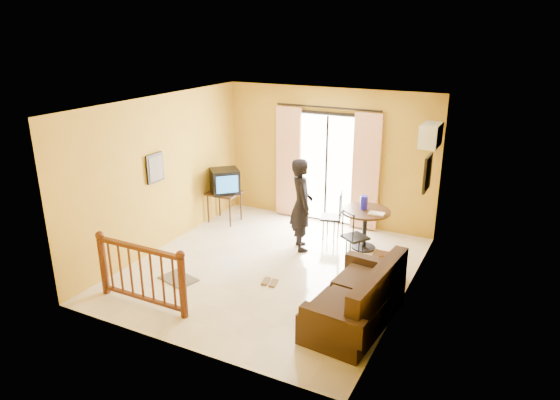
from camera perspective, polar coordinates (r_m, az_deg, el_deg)
The scene contains 19 objects.
ground at distance 8.64m, azimuth -0.99°, elevation -7.78°, with size 5.00×5.00×0.00m, color beige.
room_shell at distance 8.01m, azimuth -1.06°, elevation 3.14°, with size 5.00×5.00×5.00m.
balcony_door at distance 10.28m, azimuth 5.32°, elevation 3.71°, with size 2.25×0.14×2.46m.
tv_table at distance 10.50m, azimuth -6.40°, elevation 0.48°, with size 0.65×0.54×0.65m.
television at distance 10.38m, azimuth -6.32°, elevation 2.17°, with size 0.75×0.74×0.50m.
picture_left at distance 9.12m, azimuth -14.09°, elevation 3.56°, with size 0.05×0.42×0.52m.
dining_table at distance 9.28m, azimuth 9.71°, elevation -2.07°, with size 0.90×0.90×0.75m.
water_jug at distance 9.24m, azimuth 9.57°, elevation -0.29°, with size 0.13×0.13×0.25m, color #1915C5.
serving_tray at distance 9.07m, azimuth 10.97°, elevation -1.52°, with size 0.28×0.18×0.02m, color beige.
dining_chairs at distance 9.40m, azimuth 7.04°, elevation -5.60°, with size 1.24×1.23×0.95m.
air_conditioner at distance 9.05m, azimuth 16.82°, elevation 7.12°, with size 0.31×0.60×0.40m.
botanical_print at distance 8.53m, azimuth 16.49°, elevation 2.96°, with size 0.05×0.50×0.60m.
coffee_table at distance 8.18m, azimuth 11.66°, elevation -7.81°, with size 0.48×0.87×0.39m.
bowl at distance 8.14m, azimuth 11.80°, elevation -6.71°, with size 0.20×0.20×0.06m, color brown.
sofa at distance 7.08m, azimuth 8.94°, elevation -11.49°, with size 1.03×1.95×0.90m.
standing_person at distance 9.06m, azimuth 2.46°, elevation -0.53°, with size 0.63×0.41×1.72m, color black.
stair_balustrade at distance 7.61m, azimuth -15.63°, elevation -7.74°, with size 1.63×0.13×1.04m.
doormat at distance 8.44m, azimuth -11.54°, elevation -8.82°, with size 0.60×0.40×0.02m, color #575045.
sandals at distance 8.17m, azimuth -1.19°, elevation -9.36°, with size 0.29×0.27×0.03m.
Camera 1 is at (3.61, -6.80, 3.93)m, focal length 32.00 mm.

